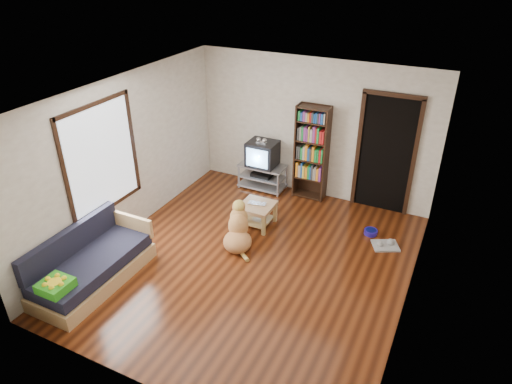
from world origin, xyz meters
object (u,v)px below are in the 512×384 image
at_px(green_cushion, 56,286).
at_px(crt_tv, 263,153).
at_px(grey_rag, 385,246).
at_px(dog, 238,230).
at_px(dog_bowl, 371,232).
at_px(bookshelf, 312,148).
at_px(sofa, 92,266).
at_px(coffee_table, 257,211).
at_px(laptop, 256,205).
at_px(tv_stand, 262,176).

height_order(green_cushion, crt_tv, crt_tv).
relative_size(grey_rag, dog, 0.49).
height_order(dog_bowl, grey_rag, dog_bowl).
xyz_separation_m(bookshelf, sofa, (-1.92, -3.72, -0.74)).
bearing_deg(dog_bowl, green_cushion, -131.18).
bearing_deg(dog, bookshelf, 77.05).
relative_size(grey_rag, coffee_table, 0.73).
relative_size(green_cushion, dog_bowl, 1.69).
bearing_deg(grey_rag, dog_bowl, 140.19).
distance_m(laptop, coffee_table, 0.14).
bearing_deg(bookshelf, dog, -102.95).
relative_size(laptop, dog_bowl, 1.39).
distance_m(green_cushion, coffee_table, 3.36).
distance_m(grey_rag, bookshelf, 2.22).
height_order(grey_rag, crt_tv, crt_tv).
height_order(green_cushion, coffee_table, green_cushion).
xyz_separation_m(green_cushion, grey_rag, (3.49, 3.40, -0.47)).
xyz_separation_m(green_cushion, dog, (1.33, 2.41, -0.22)).
xyz_separation_m(tv_stand, bookshelf, (0.95, 0.09, 0.73)).
distance_m(tv_stand, sofa, 3.76).
height_order(dog_bowl, bookshelf, bookshelf).
distance_m(laptop, bookshelf, 1.58).
distance_m(dog_bowl, coffee_table, 1.94).
bearing_deg(green_cushion, tv_stand, 78.53).
height_order(sofa, coffee_table, sofa).
height_order(laptop, bookshelf, bookshelf).
distance_m(laptop, crt_tv, 1.45).
distance_m(laptop, dog, 0.65).
relative_size(green_cushion, dog, 0.46).
bearing_deg(crt_tv, grey_rag, -20.12).
distance_m(crt_tv, bookshelf, 0.99).
bearing_deg(crt_tv, coffee_table, -68.87).
relative_size(tv_stand, coffee_table, 1.64).
bearing_deg(tv_stand, grey_rag, -19.69).
distance_m(coffee_table, dog, 0.66).
distance_m(green_cushion, dog_bowl, 4.87).
distance_m(green_cushion, dog, 2.77).
xyz_separation_m(tv_stand, coffee_table, (0.50, -1.27, 0.01)).
height_order(laptop, grey_rag, laptop).
bearing_deg(bookshelf, coffee_table, -108.40).
xyz_separation_m(green_cushion, coffee_table, (1.35, 3.08, -0.20)).
xyz_separation_m(tv_stand, sofa, (-0.97, -3.63, -0.01)).
relative_size(dog_bowl, dog, 0.27).
height_order(laptop, crt_tv, crt_tv).
distance_m(laptop, dog_bowl, 1.97).
xyz_separation_m(tv_stand, crt_tv, (0.00, 0.02, 0.47)).
xyz_separation_m(dog_bowl, grey_rag, (0.30, -0.25, -0.03)).
bearing_deg(bookshelf, grey_rag, -31.57).
bearing_deg(bookshelf, green_cushion, -112.09).
xyz_separation_m(dog_bowl, crt_tv, (-2.34, 0.72, 0.70)).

